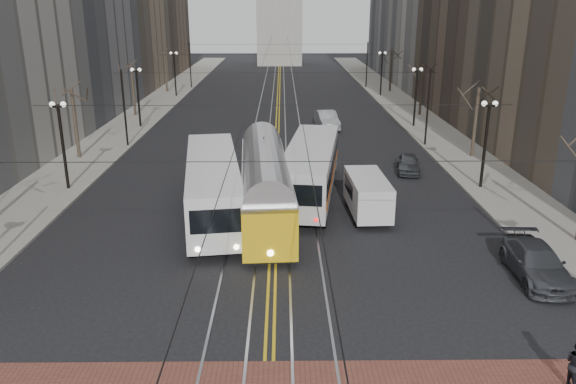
{
  "coord_description": "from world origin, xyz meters",
  "views": [
    {
      "loc": [
        0.48,
        -17.46,
        11.63
      ],
      "look_at": [
        0.75,
        8.44,
        3.0
      ],
      "focal_mm": 35.0,
      "sensor_mm": 36.0,
      "label": 1
    }
  ],
  "objects_px": {
    "sedan_grey": "(408,163)",
    "sedan_silver": "(327,120)",
    "streetcar": "(265,190)",
    "rear_bus": "(311,171)",
    "cargo_van": "(367,197)",
    "sedan_parked": "(536,263)",
    "transit_bus": "(213,188)"
  },
  "relations": [
    {
      "from": "transit_bus",
      "to": "sedan_grey",
      "type": "relative_size",
      "value": 3.44
    },
    {
      "from": "sedan_parked",
      "to": "sedan_silver",
      "type": "bearing_deg",
      "value": 105.03
    },
    {
      "from": "rear_bus",
      "to": "cargo_van",
      "type": "distance_m",
      "value": 4.69
    },
    {
      "from": "sedan_grey",
      "to": "sedan_parked",
      "type": "height_order",
      "value": "sedan_parked"
    },
    {
      "from": "cargo_van",
      "to": "sedan_silver",
      "type": "height_order",
      "value": "cargo_van"
    },
    {
      "from": "transit_bus",
      "to": "cargo_van",
      "type": "xyz_separation_m",
      "value": [
        8.88,
        -0.08,
        -0.53
      ]
    },
    {
      "from": "sedan_silver",
      "to": "sedan_parked",
      "type": "height_order",
      "value": "sedan_silver"
    },
    {
      "from": "sedan_silver",
      "to": "sedan_parked",
      "type": "bearing_deg",
      "value": -84.66
    },
    {
      "from": "rear_bus",
      "to": "cargo_van",
      "type": "height_order",
      "value": "rear_bus"
    },
    {
      "from": "transit_bus",
      "to": "streetcar",
      "type": "xyz_separation_m",
      "value": [
        3.0,
        -0.25,
        -0.04
      ]
    },
    {
      "from": "streetcar",
      "to": "rear_bus",
      "type": "height_order",
      "value": "rear_bus"
    },
    {
      "from": "streetcar",
      "to": "rear_bus",
      "type": "xyz_separation_m",
      "value": [
        2.77,
        3.64,
        0.03
      ]
    },
    {
      "from": "sedan_grey",
      "to": "sedan_silver",
      "type": "distance_m",
      "value": 16.16
    },
    {
      "from": "rear_bus",
      "to": "sedan_silver",
      "type": "bearing_deg",
      "value": 90.88
    },
    {
      "from": "streetcar",
      "to": "rear_bus",
      "type": "bearing_deg",
      "value": 49.28
    },
    {
      "from": "transit_bus",
      "to": "sedan_silver",
      "type": "height_order",
      "value": "transit_bus"
    },
    {
      "from": "transit_bus",
      "to": "sedan_grey",
      "type": "xyz_separation_m",
      "value": [
        13.2,
        8.86,
        -1.02
      ]
    },
    {
      "from": "sedan_grey",
      "to": "sedan_silver",
      "type": "relative_size",
      "value": 0.75
    },
    {
      "from": "sedan_silver",
      "to": "cargo_van",
      "type": "bearing_deg",
      "value": -95.6
    },
    {
      "from": "sedan_parked",
      "to": "rear_bus",
      "type": "bearing_deg",
      "value": 132.93
    },
    {
      "from": "transit_bus",
      "to": "sedan_parked",
      "type": "bearing_deg",
      "value": -35.56
    },
    {
      "from": "cargo_van",
      "to": "sedan_parked",
      "type": "bearing_deg",
      "value": -53.3
    },
    {
      "from": "streetcar",
      "to": "sedan_parked",
      "type": "relative_size",
      "value": 2.72
    },
    {
      "from": "sedan_silver",
      "to": "sedan_grey",
      "type": "bearing_deg",
      "value": -79.45
    },
    {
      "from": "streetcar",
      "to": "cargo_van",
      "type": "bearing_deg",
      "value": -1.78
    },
    {
      "from": "sedan_parked",
      "to": "sedan_grey",
      "type": "bearing_deg",
      "value": 100.08
    },
    {
      "from": "streetcar",
      "to": "sedan_silver",
      "type": "relative_size",
      "value": 2.68
    },
    {
      "from": "sedan_grey",
      "to": "transit_bus",
      "type": "bearing_deg",
      "value": -136.32
    },
    {
      "from": "sedan_parked",
      "to": "transit_bus",
      "type": "bearing_deg",
      "value": 155.38
    },
    {
      "from": "streetcar",
      "to": "sedan_grey",
      "type": "relative_size",
      "value": 3.56
    },
    {
      "from": "streetcar",
      "to": "sedan_grey",
      "type": "distance_m",
      "value": 13.71
    },
    {
      "from": "sedan_silver",
      "to": "transit_bus",
      "type": "bearing_deg",
      "value": -115.8
    }
  ]
}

